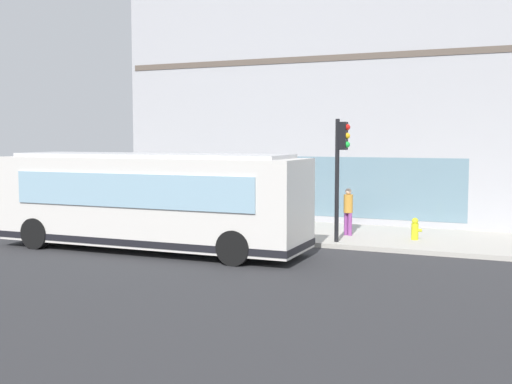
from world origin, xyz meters
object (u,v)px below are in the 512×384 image
(pedestrian_near_building_entrance, at_px, (160,196))
(newspaper_vending_box, at_px, (190,207))
(traffic_light_near_corner, at_px, (341,157))
(pedestrian_walking_along_curb, at_px, (348,208))
(fire_hydrant, at_px, (415,229))
(pedestrian_by_light_pole, at_px, (148,191))
(city_bus_nearside, at_px, (150,202))
(pedestrian_near_hydrant, at_px, (283,205))

(pedestrian_near_building_entrance, relative_size, newspaper_vending_box, 1.92)
(traffic_light_near_corner, bearing_deg, pedestrian_walking_along_curb, 5.85)
(fire_hydrant, bearing_deg, pedestrian_by_light_pole, 79.49)
(pedestrian_near_building_entrance, distance_m, newspaper_vending_box, 1.49)
(city_bus_nearside, relative_size, pedestrian_walking_along_curb, 6.10)
(pedestrian_walking_along_curb, distance_m, newspaper_vending_box, 7.90)
(city_bus_nearside, xyz_separation_m, newspaper_vending_box, (6.80, 2.46, -0.95))
(traffic_light_near_corner, relative_size, pedestrian_near_hydrant, 2.57)
(city_bus_nearside, height_order, fire_hydrant, city_bus_nearside)
(pedestrian_by_light_pole, height_order, pedestrian_walking_along_curb, pedestrian_by_light_pole)
(pedestrian_near_building_entrance, bearing_deg, newspaper_vending_box, -34.81)
(pedestrian_walking_along_curb, bearing_deg, newspaper_vending_box, 74.10)
(fire_hydrant, height_order, pedestrian_near_hydrant, pedestrian_near_hydrant)
(pedestrian_by_light_pole, bearing_deg, pedestrian_near_building_entrance, -131.22)
(traffic_light_near_corner, xyz_separation_m, pedestrian_walking_along_curb, (1.52, 0.16, -1.85))
(traffic_light_near_corner, distance_m, newspaper_vending_box, 8.88)
(city_bus_nearside, height_order, pedestrian_near_building_entrance, city_bus_nearside)
(pedestrian_near_hydrant, relative_size, pedestrian_walking_along_curb, 0.95)
(fire_hydrant, bearing_deg, pedestrian_walking_along_curb, 89.18)
(pedestrian_near_hydrant, bearing_deg, pedestrian_near_building_entrance, 84.51)
(city_bus_nearside, relative_size, pedestrian_by_light_pole, 5.59)
(newspaper_vending_box, bearing_deg, pedestrian_by_light_pole, 88.88)
(pedestrian_near_building_entrance, bearing_deg, pedestrian_by_light_pole, 48.78)
(pedestrian_near_building_entrance, bearing_deg, fire_hydrant, -95.62)
(traffic_light_near_corner, relative_size, fire_hydrant, 5.43)
(city_bus_nearside, distance_m, fire_hydrant, 8.81)
(pedestrian_near_building_entrance, height_order, pedestrian_walking_along_curb, pedestrian_near_building_entrance)
(traffic_light_near_corner, relative_size, pedestrian_near_building_entrance, 2.33)
(newspaper_vending_box, bearing_deg, city_bus_nearside, -160.11)
(pedestrian_by_light_pole, distance_m, pedestrian_walking_along_curb, 9.97)
(pedestrian_walking_along_curb, bearing_deg, traffic_light_near_corner, -174.15)
(city_bus_nearside, distance_m, newspaper_vending_box, 7.30)
(city_bus_nearside, bearing_deg, newspaper_vending_box, 19.89)
(city_bus_nearside, bearing_deg, pedestrian_by_light_pole, 33.92)
(city_bus_nearside, height_order, newspaper_vending_box, city_bus_nearside)
(traffic_light_near_corner, xyz_separation_m, pedestrian_by_light_pole, (3.72, 9.88, -1.76))
(pedestrian_walking_along_curb, bearing_deg, pedestrian_near_building_entrance, 83.06)
(traffic_light_near_corner, bearing_deg, newspaper_vending_box, 64.54)
(pedestrian_near_building_entrance, xyz_separation_m, pedestrian_walking_along_curb, (-1.02, -8.37, -0.05))
(pedestrian_near_building_entrance, bearing_deg, traffic_light_near_corner, -106.61)
(pedestrian_near_building_entrance, height_order, newspaper_vending_box, pedestrian_near_building_entrance)
(pedestrian_near_building_entrance, bearing_deg, pedestrian_walking_along_curb, -96.94)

